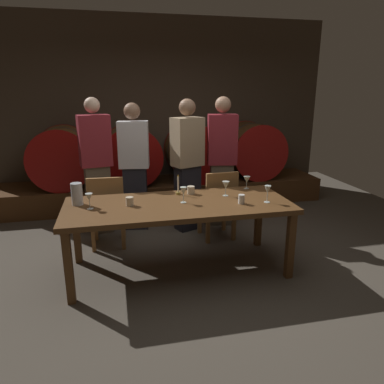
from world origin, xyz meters
TOP-DOWN VIEW (x-y plane):
  - ground_plane at (0.00, 0.00)m, footprint 7.49×7.49m
  - back_wall at (0.00, 2.78)m, footprint 5.77×0.24m
  - barrel_shelf at (0.00, 2.23)m, footprint 5.19×0.90m
  - wine_barrel_far_left at (-1.54, 2.23)m, footprint 0.92×0.80m
  - wine_barrel_center_left at (-0.50, 2.23)m, footprint 0.92×0.80m
  - wine_barrel_center_right at (0.53, 2.23)m, footprint 0.92×0.80m
  - wine_barrel_far_right at (1.54, 2.23)m, footprint 0.92×0.80m
  - dining_table at (-0.17, -0.08)m, footprint 2.24×0.92m
  - chair_left at (-0.88, 0.65)m, footprint 0.42×0.42m
  - chair_right at (0.46, 0.61)m, footprint 0.43×0.43m
  - guest_far_left at (-0.99, 1.16)m, footprint 0.42×0.31m
  - guest_center_left at (-0.51, 1.22)m, footprint 0.41×0.30m
  - guest_center_right at (0.16, 1.02)m, footprint 0.44×0.37m
  - guest_far_right at (0.65, 1.11)m, footprint 0.42×0.30m
  - candle_center at (-0.11, 0.23)m, footprint 0.05×0.05m
  - pitcher at (-1.14, 0.09)m, footprint 0.11×0.11m
  - wine_glass_far_left at (-1.02, -0.07)m, footprint 0.07×0.07m
  - wine_glass_left at (-0.11, -0.07)m, footprint 0.07×0.07m
  - wine_glass_center at (0.37, 0.07)m, footprint 0.08×0.08m
  - wine_glass_right at (0.69, 0.29)m, footprint 0.08×0.08m
  - wine_glass_far_right at (0.71, -0.24)m, footprint 0.06×0.06m
  - cup_left at (-0.64, -0.05)m, footprint 0.08×0.08m
  - cup_center at (0.02, 0.22)m, footprint 0.08×0.08m
  - cup_right at (0.44, -0.23)m, footprint 0.06×0.06m

SIDE VIEW (x-z plane):
  - ground_plane at x=0.00m, z-range 0.00..0.00m
  - barrel_shelf at x=0.00m, z-range 0.00..0.38m
  - chair_left at x=-0.88m, z-range 0.05..0.93m
  - chair_right at x=0.46m, z-range 0.05..0.93m
  - dining_table at x=-0.17m, z-range 0.30..1.03m
  - cup_center at x=0.02m, z-range 0.73..0.82m
  - cup_left at x=-0.64m, z-range 0.73..0.82m
  - cup_right at x=0.44m, z-range 0.73..0.82m
  - candle_center at x=-0.11m, z-range 0.68..0.90m
  - wine_barrel_far_left at x=-1.54m, z-range 0.37..1.29m
  - wine_barrel_center_left at x=-0.50m, z-range 0.37..1.29m
  - wine_barrel_center_right at x=0.53m, z-range 0.37..1.29m
  - wine_barrel_far_right at x=1.54m, z-range 0.37..1.29m
  - wine_glass_right at x=0.69m, z-range 0.76..0.91m
  - pitcher at x=-1.14m, z-range 0.73..0.95m
  - wine_glass_far_left at x=-1.02m, z-range 0.77..0.92m
  - wine_glass_left at x=-0.11m, z-range 0.76..0.93m
  - wine_glass_center at x=0.37m, z-range 0.77..0.93m
  - guest_center_left at x=-0.51m, z-range 0.02..1.68m
  - wine_glass_far_right at x=0.71m, z-range 0.77..0.94m
  - guest_center_right at x=0.16m, z-range 0.02..1.74m
  - guest_far_left at x=-0.99m, z-range 0.02..1.75m
  - guest_far_right at x=0.65m, z-range 0.02..1.76m
  - back_wall at x=0.00m, z-range 0.00..2.96m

